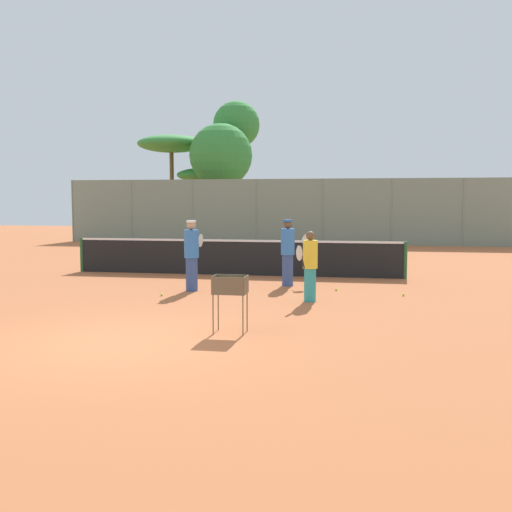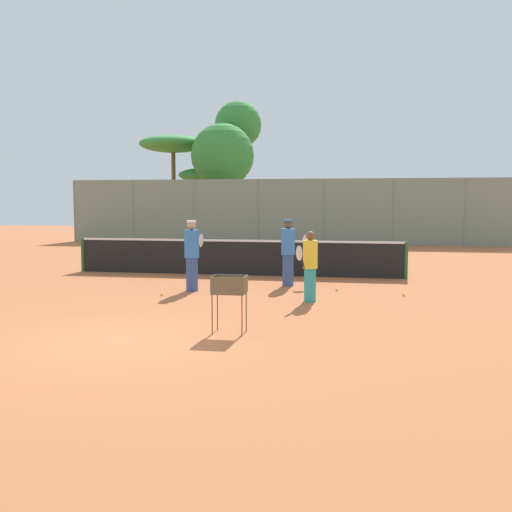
{
  "view_description": "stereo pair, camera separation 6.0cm",
  "coord_description": "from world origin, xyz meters",
  "px_view_note": "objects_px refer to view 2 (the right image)",
  "views": [
    {
      "loc": [
        3.8,
        -8.71,
        2.25
      ],
      "look_at": [
        1.41,
        4.48,
        1.0
      ],
      "focal_mm": 42.0,
      "sensor_mm": 36.0,
      "label": 1
    },
    {
      "loc": [
        3.86,
        -8.69,
        2.25
      ],
      "look_at": [
        1.41,
        4.48,
        1.0
      ],
      "focal_mm": 42.0,
      "sensor_mm": 36.0,
      "label": 2
    }
  ],
  "objects_px": {
    "tennis_net": "(236,257)",
    "player_red_cap": "(288,252)",
    "ball_cart": "(228,289)",
    "player_white_outfit": "(310,265)",
    "player_yellow_shirt": "(192,254)",
    "parked_car": "(306,229)"
  },
  "relations": [
    {
      "from": "player_white_outfit",
      "to": "parked_car",
      "type": "bearing_deg",
      "value": -152.14
    },
    {
      "from": "tennis_net",
      "to": "player_red_cap",
      "type": "height_order",
      "value": "player_red_cap"
    },
    {
      "from": "tennis_net",
      "to": "player_red_cap",
      "type": "xyz_separation_m",
      "value": [
        1.84,
        -1.97,
        0.35
      ]
    },
    {
      "from": "player_red_cap",
      "to": "player_white_outfit",
      "type": "bearing_deg",
      "value": -97.45
    },
    {
      "from": "player_white_outfit",
      "to": "parked_car",
      "type": "relative_size",
      "value": 0.37
    },
    {
      "from": "player_red_cap",
      "to": "parked_car",
      "type": "height_order",
      "value": "player_red_cap"
    },
    {
      "from": "player_yellow_shirt",
      "to": "parked_car",
      "type": "height_order",
      "value": "player_yellow_shirt"
    },
    {
      "from": "player_yellow_shirt",
      "to": "tennis_net",
      "type": "bearing_deg",
      "value": 2.17
    },
    {
      "from": "tennis_net",
      "to": "player_yellow_shirt",
      "type": "bearing_deg",
      "value": -97.08
    },
    {
      "from": "tennis_net",
      "to": "player_yellow_shirt",
      "type": "height_order",
      "value": "player_yellow_shirt"
    },
    {
      "from": "player_red_cap",
      "to": "ball_cart",
      "type": "distance_m",
      "value": 5.81
    },
    {
      "from": "tennis_net",
      "to": "ball_cart",
      "type": "xyz_separation_m",
      "value": [
        1.57,
        -7.77,
        0.2
      ]
    },
    {
      "from": "player_red_cap",
      "to": "parked_car",
      "type": "xyz_separation_m",
      "value": [
        -1.33,
        17.77,
        -0.24
      ]
    },
    {
      "from": "player_red_cap",
      "to": "parked_car",
      "type": "distance_m",
      "value": 17.82
    },
    {
      "from": "player_red_cap",
      "to": "ball_cart",
      "type": "bearing_deg",
      "value": -118.47
    },
    {
      "from": "ball_cart",
      "to": "player_white_outfit",
      "type": "bearing_deg",
      "value": 72.86
    },
    {
      "from": "tennis_net",
      "to": "ball_cart",
      "type": "height_order",
      "value": "tennis_net"
    },
    {
      "from": "player_red_cap",
      "to": "ball_cart",
      "type": "xyz_separation_m",
      "value": [
        -0.27,
        -5.8,
        -0.15
      ]
    },
    {
      "from": "player_yellow_shirt",
      "to": "parked_car",
      "type": "distance_m",
      "value": 19.1
    },
    {
      "from": "tennis_net",
      "to": "player_red_cap",
      "type": "distance_m",
      "value": 2.71
    },
    {
      "from": "ball_cart",
      "to": "parked_car",
      "type": "xyz_separation_m",
      "value": [
        -1.06,
        23.57,
        -0.09
      ]
    },
    {
      "from": "player_yellow_shirt",
      "to": "ball_cart",
      "type": "relative_size",
      "value": 1.79
    }
  ]
}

